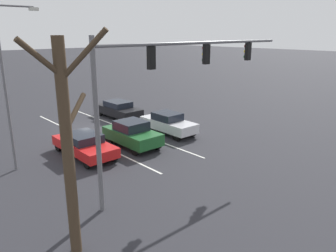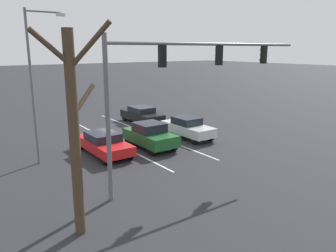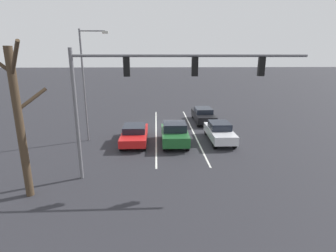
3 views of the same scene
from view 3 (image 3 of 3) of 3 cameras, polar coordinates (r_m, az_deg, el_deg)
name	(u,v)px [view 3 (image 3 of 3)]	position (r m, az deg, el deg)	size (l,w,h in m)	color
ground_plane	(173,125)	(25.67, 1.07, 0.29)	(240.00, 240.00, 0.00)	#28282D
lane_stripe_left_divider	(193,130)	(23.81, 5.36, -0.97)	(0.12, 16.23, 0.01)	silver
lane_stripe_center_divider	(156,131)	(23.58, -2.61, -1.08)	(0.12, 16.23, 0.01)	silver
car_red_rightlane_front	(135,134)	(20.54, -7.28, -1.64)	(1.92, 4.76, 1.36)	red
car_silver_leftlane_front	(220,132)	(21.06, 11.15, -1.19)	(1.73, 4.49, 1.51)	silver
car_darkgreen_midlane_front	(175,133)	(19.97, 1.44, -1.62)	(1.94, 4.10, 1.66)	#1E5928
car_black_leftlane_second	(203,115)	(26.78, 7.68, 2.44)	(1.83, 4.66, 1.45)	black
traffic_signal_gantry	(151,82)	(13.59, -3.79, 9.58)	(12.02, 0.37, 6.98)	slate
street_lamp_right_shoulder	(86,79)	(20.91, -17.33, 9.74)	(2.13, 0.24, 8.44)	slate
bare_tree_near	(19,120)	(13.59, -29.65, 1.23)	(2.37, 1.97, 7.23)	#423323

